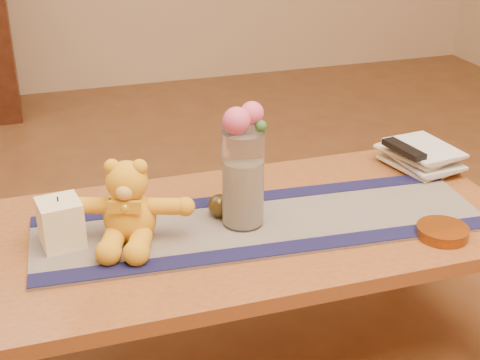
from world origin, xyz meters
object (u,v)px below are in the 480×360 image
object	(u,v)px
glass_vase	(243,179)
book_bottom	(399,170)
teddy_bear	(129,202)
pillar_candle	(61,223)
amber_dish	(442,232)
bronze_ball	(220,206)
tv_remote	(404,149)

from	to	relation	value
glass_vase	book_bottom	bearing A→B (deg)	16.43
teddy_bear	pillar_candle	distance (m)	0.18
amber_dish	pillar_candle	bearing A→B (deg)	165.21
bronze_ball	pillar_candle	bearing A→B (deg)	-177.01
book_bottom	amber_dish	distance (m)	0.39
teddy_bear	amber_dish	world-z (taller)	teddy_bear
teddy_bear	amber_dish	distance (m)	0.81
pillar_candle	tv_remote	bearing A→B (deg)	6.86
amber_dish	teddy_bear	bearing A→B (deg)	163.51
book_bottom	bronze_ball	bearing A→B (deg)	177.90
glass_vase	amber_dish	world-z (taller)	glass_vase
glass_vase	book_bottom	size ratio (longest dim) A/B	1.17
pillar_candle	amber_dish	xyz separation A→B (m)	(0.94, -0.25, -0.05)
teddy_bear	glass_vase	world-z (taller)	glass_vase
glass_vase	bronze_ball	xyz separation A→B (m)	(-0.05, 0.05, -0.10)
book_bottom	tv_remote	distance (m)	0.08
glass_vase	tv_remote	size ratio (longest dim) A/B	1.62
glass_vase	pillar_candle	bearing A→B (deg)	176.01
bronze_ball	book_bottom	distance (m)	0.62
glass_vase	tv_remote	bearing A→B (deg)	15.46
pillar_candle	tv_remote	size ratio (longest dim) A/B	0.76
pillar_candle	amber_dish	size ratio (longest dim) A/B	0.90
bronze_ball	amber_dish	distance (m)	0.59
tv_remote	amber_dish	distance (m)	0.39
pillar_candle	glass_vase	bearing A→B (deg)	-3.99
bronze_ball	glass_vase	bearing A→B (deg)	-48.48
book_bottom	amber_dish	size ratio (longest dim) A/B	1.66
tv_remote	book_bottom	bearing A→B (deg)	90.00
pillar_candle	book_bottom	xyz separation A→B (m)	(1.03, 0.13, -0.06)
pillar_candle	bronze_ball	world-z (taller)	pillar_candle
teddy_bear	amber_dish	bearing A→B (deg)	2.65
pillar_candle	book_bottom	world-z (taller)	pillar_candle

